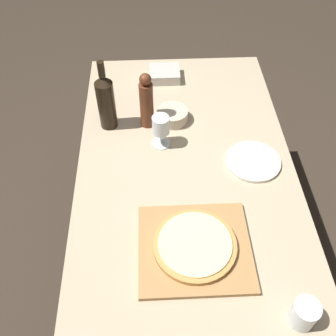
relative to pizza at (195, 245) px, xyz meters
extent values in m
plane|color=#382D23|center=(0.00, 0.26, -0.79)|extent=(12.00, 12.00, 0.00)
cube|color=tan|center=(0.00, 0.26, -0.04)|extent=(0.86, 1.71, 0.03)
cylinder|color=brown|center=(-0.37, 1.05, -0.43)|extent=(0.06, 0.06, 0.74)
cylinder|color=brown|center=(0.37, 1.05, -0.43)|extent=(0.06, 0.06, 0.74)
cube|color=#A87A47|center=(0.00, 0.00, -0.02)|extent=(0.37, 0.34, 0.02)
cylinder|color=#C68947|center=(0.00, 0.00, 0.00)|extent=(0.28, 0.28, 0.02)
cylinder|color=beige|center=(0.00, 0.00, 0.01)|extent=(0.24, 0.24, 0.01)
cylinder|color=black|center=(-0.32, 0.63, 0.08)|extent=(0.07, 0.07, 0.22)
cone|color=black|center=(-0.32, 0.63, 0.21)|extent=(0.07, 0.07, 0.03)
cylinder|color=black|center=(-0.32, 0.63, 0.26)|extent=(0.03, 0.03, 0.07)
cylinder|color=#5B2D19|center=(-0.15, 0.62, 0.08)|extent=(0.06, 0.06, 0.21)
sphere|color=#5B2D19|center=(-0.15, 0.62, 0.21)|extent=(0.05, 0.05, 0.05)
cylinder|color=silver|center=(-0.09, 0.50, -0.03)|extent=(0.08, 0.08, 0.00)
cylinder|color=silver|center=(-0.09, 0.50, 0.01)|extent=(0.01, 0.01, 0.06)
cylinder|color=silver|center=(-0.09, 0.50, 0.08)|extent=(0.07, 0.07, 0.08)
cylinder|color=beige|center=(-0.04, 0.64, 0.00)|extent=(0.14, 0.14, 0.05)
cylinder|color=silver|center=(0.29, -0.25, 0.02)|extent=(0.08, 0.08, 0.09)
cylinder|color=silver|center=(0.27, 0.38, -0.02)|extent=(0.22, 0.22, 0.01)
cube|color=#BCB7AD|center=(-0.06, 0.95, -0.01)|extent=(0.15, 0.13, 0.05)
camera|label=1|loc=(-0.12, -0.65, 1.14)|focal=42.00mm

